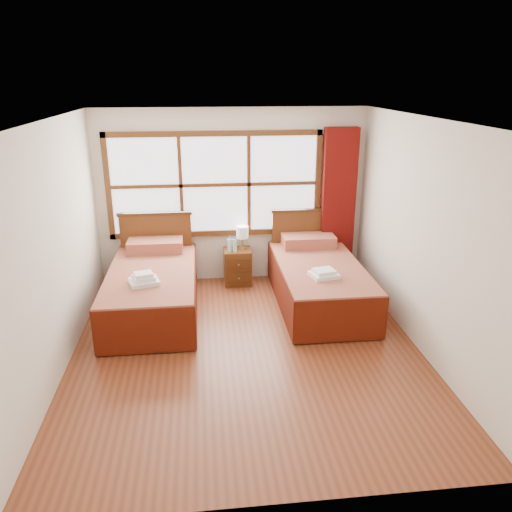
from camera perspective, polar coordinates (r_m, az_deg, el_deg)
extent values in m
plane|color=brown|center=(5.92, -1.06, -10.66)|extent=(4.50, 4.50, 0.00)
plane|color=white|center=(5.12, -1.25, 15.30)|extent=(4.50, 4.50, 0.00)
plane|color=silver|center=(7.54, -2.75, 6.75)|extent=(4.00, 0.00, 4.00)
plane|color=silver|center=(5.58, -22.08, 0.53)|extent=(0.00, 4.50, 4.50)
plane|color=silver|center=(5.90, 18.59, 1.98)|extent=(0.00, 4.50, 4.50)
cube|color=white|center=(7.46, -4.70, 8.13)|extent=(3.00, 0.02, 1.40)
cube|color=#582F13|center=(7.62, -4.54, 2.65)|extent=(3.16, 0.06, 0.08)
cube|color=#582F13|center=(7.32, -4.86, 13.78)|extent=(3.16, 0.06, 0.08)
cube|color=#582F13|center=(7.55, -16.55, 7.53)|extent=(0.08, 0.06, 1.56)
cube|color=#582F13|center=(7.64, 7.05, 8.33)|extent=(0.08, 0.06, 1.56)
cube|color=#582F13|center=(7.44, -8.58, 7.95)|extent=(0.05, 0.05, 1.40)
cube|color=#582F13|center=(7.47, -0.82, 8.21)|extent=(0.05, 0.05, 1.40)
cube|color=#582F13|center=(7.44, -4.69, 8.10)|extent=(3.00, 0.05, 0.05)
cube|color=#610C09|center=(7.70, 9.36, 5.79)|extent=(0.50, 0.16, 2.30)
cube|color=#41250D|center=(6.86, -11.64, -5.05)|extent=(1.01, 2.01, 0.33)
cube|color=maroon|center=(6.75, -11.81, -2.73)|extent=(1.13, 2.23, 0.27)
cube|color=#571709|center=(6.89, -16.37, -4.15)|extent=(0.03, 2.23, 0.56)
cube|color=#571709|center=(6.78, -6.98, -3.86)|extent=(0.03, 2.23, 0.56)
cube|color=#571709|center=(5.82, -12.60, -8.41)|extent=(1.13, 0.03, 0.56)
cube|color=maroon|center=(7.42, -11.42, 1.25)|extent=(0.79, 0.46, 0.17)
cube|color=#582F13|center=(7.66, -11.24, 0.72)|extent=(1.05, 0.06, 1.09)
cube|color=#41250D|center=(7.50, -11.52, 4.75)|extent=(1.09, 0.08, 0.04)
cube|color=#41250D|center=(7.01, 7.19, -4.25)|extent=(0.99, 1.98, 0.32)
cube|color=maroon|center=(6.90, 7.29, -2.00)|extent=(1.11, 2.20, 0.27)
cube|color=#571709|center=(6.85, 2.72, -3.48)|extent=(0.03, 2.20, 0.55)
cube|color=#571709|center=(7.10, 11.59, -3.01)|extent=(0.03, 2.20, 0.55)
cube|color=#571709|center=(6.00, 9.64, -7.30)|extent=(1.11, 0.03, 0.55)
cube|color=maroon|center=(7.55, 5.97, 1.79)|extent=(0.78, 0.45, 0.17)
cube|color=#582F13|center=(7.79, 5.61, 1.29)|extent=(1.03, 0.06, 1.08)
cube|color=#41250D|center=(7.64, 5.75, 5.21)|extent=(1.08, 0.08, 0.04)
cube|color=#582F13|center=(7.61, -2.11, -1.23)|extent=(0.41, 0.36, 0.55)
cube|color=#41250D|center=(7.47, -1.99, -2.54)|extent=(0.36, 0.02, 0.16)
cube|color=#41250D|center=(7.39, -2.01, -0.97)|extent=(0.36, 0.02, 0.16)
sphere|color=#AA8A39|center=(7.45, -1.98, -2.59)|extent=(0.03, 0.03, 0.03)
sphere|color=#AA8A39|center=(7.37, -2.00, -1.02)|extent=(0.03, 0.03, 0.03)
cube|color=white|center=(6.29, -12.68, -2.88)|extent=(0.41, 0.38, 0.05)
cube|color=white|center=(6.27, -12.72, -2.45)|extent=(0.31, 0.29, 0.05)
cube|color=white|center=(6.25, -12.75, -2.06)|extent=(0.26, 0.23, 0.04)
cube|color=white|center=(6.42, 7.77, -2.15)|extent=(0.39, 0.36, 0.05)
cube|color=white|center=(6.41, 7.79, -1.74)|extent=(0.29, 0.27, 0.05)
cylinder|color=gold|center=(7.57, -1.54, 0.95)|extent=(0.11, 0.11, 0.02)
cylinder|color=gold|center=(7.54, -1.55, 1.55)|extent=(0.02, 0.02, 0.15)
cylinder|color=white|center=(7.49, -1.56, 2.75)|extent=(0.18, 0.18, 0.18)
cylinder|color=#C1E9F9|center=(7.41, -3.04, 1.23)|extent=(0.06, 0.06, 0.20)
cylinder|color=#184DB4|center=(7.38, -3.05, 2.06)|extent=(0.03, 0.03, 0.03)
cylinder|color=#C1E9F9|center=(7.40, -2.44, 1.21)|extent=(0.06, 0.06, 0.20)
cylinder|color=#184DB4|center=(7.36, -2.46, 2.05)|extent=(0.03, 0.03, 0.03)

